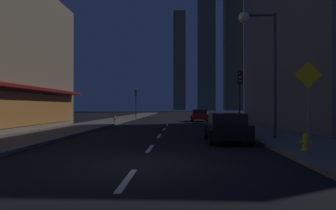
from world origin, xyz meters
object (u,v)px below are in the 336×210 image
(fire_hydrant_far_left, at_px, (115,119))
(pedestrian_crossing_sign, at_px, (308,99))
(traffic_light_near_right, at_px, (240,87))
(car_parked_far, at_px, (199,115))
(car_parked_near, at_px, (226,127))
(street_lamp_right, at_px, (259,44))
(traffic_light_far_left, at_px, (136,97))
(fire_hydrant_yellow_near, at_px, (306,142))

(fire_hydrant_far_left, relative_size, pedestrian_crossing_sign, 0.21)
(traffic_light_near_right, relative_size, pedestrian_crossing_sign, 1.33)
(car_parked_far, distance_m, fire_hydrant_far_left, 10.26)
(car_parked_near, bearing_deg, street_lamp_right, 17.40)
(traffic_light_far_left, height_order, street_lamp_right, street_lamp_right)
(street_lamp_right, xyz_separation_m, pedestrian_crossing_sign, (0.22, -5.21, -3.05))
(car_parked_far, relative_size, fire_hydrant_far_left, 6.48)
(car_parked_near, distance_m, fire_hydrant_far_left, 19.12)
(car_parked_far, xyz_separation_m, traffic_light_far_left, (-9.10, 8.22, 2.45))
(fire_hydrant_yellow_near, xyz_separation_m, fire_hydrant_far_left, (-11.80, 20.33, 0.00))
(pedestrian_crossing_sign, bearing_deg, traffic_light_far_left, 108.42)
(fire_hydrant_yellow_near, relative_size, fire_hydrant_far_left, 1.00)
(car_parked_near, relative_size, fire_hydrant_yellow_near, 6.48)
(fire_hydrant_far_left, xyz_separation_m, traffic_light_far_left, (0.40, 12.08, 2.74))
(car_parked_far, bearing_deg, car_parked_near, -90.00)
(fire_hydrant_yellow_near, bearing_deg, traffic_light_far_left, 109.38)
(street_lamp_right, relative_size, pedestrian_crossing_sign, 2.09)
(fire_hydrant_far_left, bearing_deg, car_parked_near, -60.20)
(traffic_light_far_left, height_order, pedestrian_crossing_sign, traffic_light_far_left)
(fire_hydrant_yellow_near, distance_m, street_lamp_right, 6.33)
(car_parked_near, distance_m, pedestrian_crossing_sign, 5.22)
(fire_hydrant_yellow_near, relative_size, traffic_light_far_left, 0.16)
(traffic_light_near_right, distance_m, street_lamp_right, 5.69)
(fire_hydrant_yellow_near, distance_m, fire_hydrant_far_left, 23.51)
(traffic_light_near_right, bearing_deg, car_parked_far, 97.46)
(car_parked_near, bearing_deg, pedestrian_crossing_sign, -66.75)
(fire_hydrant_far_left, distance_m, traffic_light_far_left, 12.39)
(car_parked_near, bearing_deg, traffic_light_far_left, 107.61)
(fire_hydrant_yellow_near, height_order, fire_hydrant_far_left, same)
(fire_hydrant_yellow_near, height_order, traffic_light_near_right, traffic_light_near_right)
(traffic_light_far_left, bearing_deg, car_parked_near, -72.39)
(car_parked_far, distance_m, fire_hydrant_yellow_near, 24.31)
(fire_hydrant_yellow_near, bearing_deg, car_parked_near, 121.53)
(traffic_light_near_right, height_order, pedestrian_crossing_sign, traffic_light_near_right)
(street_lamp_right, bearing_deg, pedestrian_crossing_sign, -87.58)
(fire_hydrant_yellow_near, height_order, street_lamp_right, street_lamp_right)
(traffic_light_near_right, bearing_deg, traffic_light_far_left, 115.82)
(car_parked_far, distance_m, street_lamp_right, 20.43)
(car_parked_far, bearing_deg, street_lamp_right, -84.89)
(fire_hydrant_yellow_near, xyz_separation_m, pedestrian_crossing_sign, (-0.30, -0.91, 1.56))
(fire_hydrant_yellow_near, distance_m, traffic_light_far_left, 34.47)
(car_parked_far, height_order, fire_hydrant_far_left, car_parked_far)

